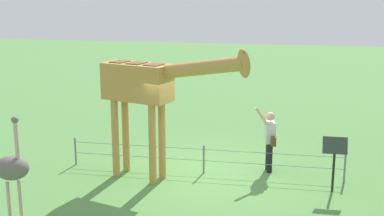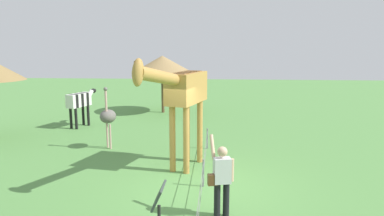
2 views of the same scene
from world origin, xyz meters
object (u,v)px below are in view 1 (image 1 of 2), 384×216
at_px(giraffe, 148,89).
at_px(info_sign, 335,153).
at_px(visitor, 270,138).
at_px(ostrich, 12,168).

relative_size(giraffe, info_sign, 2.87).
relative_size(visitor, ostrich, 0.78).
bearing_deg(ostrich, visitor, 39.18).
distance_m(giraffe, visitor, 3.40).
bearing_deg(visitor, ostrich, -140.82).
xyz_separation_m(giraffe, ostrich, (-2.04, -2.89, -1.12)).
bearing_deg(ostrich, giraffe, 54.76).
distance_m(visitor, ostrich, 6.36).
xyz_separation_m(giraffe, info_sign, (4.42, 0.03, -1.35)).
xyz_separation_m(visitor, info_sign, (1.54, -1.10, 0.05)).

